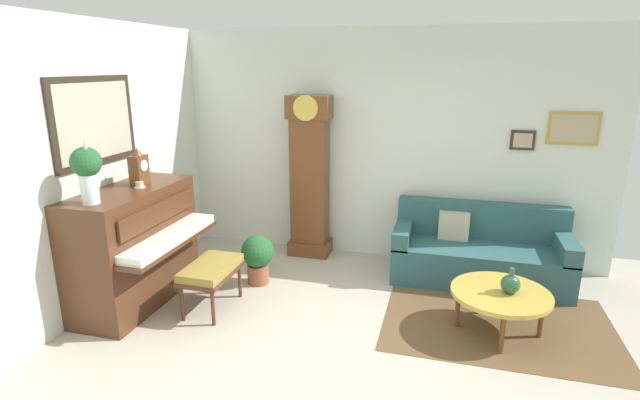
{
  "coord_description": "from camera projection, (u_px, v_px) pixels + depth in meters",
  "views": [
    {
      "loc": [
        0.76,
        -3.46,
        2.37
      ],
      "look_at": [
        -0.44,
        0.97,
        1.08
      ],
      "focal_mm": 26.99,
      "sensor_mm": 36.0,
      "label": 1
    }
  ],
  "objects": [
    {
      "name": "piano",
      "position": [
        136.0,
        246.0,
        4.85
      ],
      "size": [
        0.87,
        1.44,
        1.2
      ],
      "color": "#4C2B19",
      "rests_on": "ground_plane"
    },
    {
      "name": "mantel_clock",
      "position": [
        139.0,
        168.0,
        4.81
      ],
      "size": [
        0.13,
        0.18,
        0.38
      ],
      "color": "brown",
      "rests_on": "piano"
    },
    {
      "name": "flower_vase",
      "position": [
        87.0,
        168.0,
        4.12
      ],
      "size": [
        0.26,
        0.26,
        0.58
      ],
      "color": "silver",
      "rests_on": "piano"
    },
    {
      "name": "piano_bench",
      "position": [
        211.0,
        271.0,
        4.75
      ],
      "size": [
        0.42,
        0.7,
        0.48
      ],
      "color": "#4C2B19",
      "rests_on": "ground_plane"
    },
    {
      "name": "teacup",
      "position": [
        140.0,
        185.0,
        4.74
      ],
      "size": [
        0.12,
        0.12,
        0.06
      ],
      "color": "beige",
      "rests_on": "piano"
    },
    {
      "name": "area_rug",
      "position": [
        497.0,
        323.0,
        4.56
      ],
      "size": [
        2.1,
        1.5,
        0.01
      ],
      "primitive_type": "cube",
      "color": "brown",
      "rests_on": "ground_plane"
    },
    {
      "name": "wall_left",
      "position": [
        61.0,
        175.0,
        4.33
      ],
      "size": [
        0.13,
        4.9,
        2.8
      ],
      "color": "silver",
      "rests_on": "ground_plane"
    },
    {
      "name": "green_jug",
      "position": [
        510.0,
        284.0,
        4.27
      ],
      "size": [
        0.17,
        0.17,
        0.24
      ],
      "color": "#234C33",
      "rests_on": "coffee_table"
    },
    {
      "name": "potted_plant",
      "position": [
        258.0,
        256.0,
        5.33
      ],
      "size": [
        0.36,
        0.36,
        0.56
      ],
      "color": "#935138",
      "rests_on": "ground_plane"
    },
    {
      "name": "grandfather_clock",
      "position": [
        310.0,
        181.0,
        6.0
      ],
      "size": [
        0.52,
        0.34,
        2.03
      ],
      "color": "brown",
      "rests_on": "ground_plane"
    },
    {
      "name": "couch",
      "position": [
        479.0,
        253.0,
        5.45
      ],
      "size": [
        1.9,
        0.8,
        0.84
      ],
      "color": "#2D565B",
      "rests_on": "ground_plane"
    },
    {
      "name": "coffee_table",
      "position": [
        501.0,
        294.0,
        4.33
      ],
      "size": [
        0.88,
        0.88,
        0.4
      ],
      "color": "gold",
      "rests_on": "ground_plane"
    },
    {
      "name": "wall_back",
      "position": [
        386.0,
        146.0,
        5.89
      ],
      "size": [
        5.3,
        0.13,
        2.8
      ],
      "color": "silver",
      "rests_on": "ground_plane"
    },
    {
      "name": "ground_plane",
      "position": [
        340.0,
        362.0,
        4.06
      ],
      "size": [
        6.4,
        6.0,
        0.1
      ],
      "primitive_type": "cube",
      "color": "#B2A899"
    }
  ]
}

